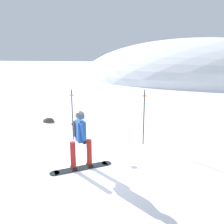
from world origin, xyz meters
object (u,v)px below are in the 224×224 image
Objects in this scene: piste_marker_far at (72,111)px; rock_mid at (49,122)px; piste_marker_near at (144,113)px; rock_dark at (75,125)px; snowboarder_main at (80,138)px.

rock_mid is at bearing 136.68° from piste_marker_far.
piste_marker_far is 3.23m from rock_mid.
rock_dark is (-3.43, 1.79, -1.18)m from piste_marker_near.
rock_mid is at bearing 128.29° from snowboarder_main.
rock_mid is at bearing 174.34° from rock_dark.
snowboarder_main is at bearing -51.71° from rock_mid.
piste_marker_far is (-2.71, -0.14, -0.03)m from piste_marker_near.
piste_marker_far is 3.44× the size of rock_mid.
rock_dark is at bearing 110.54° from piste_marker_far.
rock_dark is 1.48m from rock_mid.
piste_marker_near is 3.55× the size of rock_mid.
snowboarder_main is 2.94× the size of rock_mid.
rock_dark is at bearing 152.52° from piste_marker_near.
rock_mid is (-1.48, 0.15, 0.00)m from rock_dark.
piste_marker_near is 5.31× the size of rock_dark.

